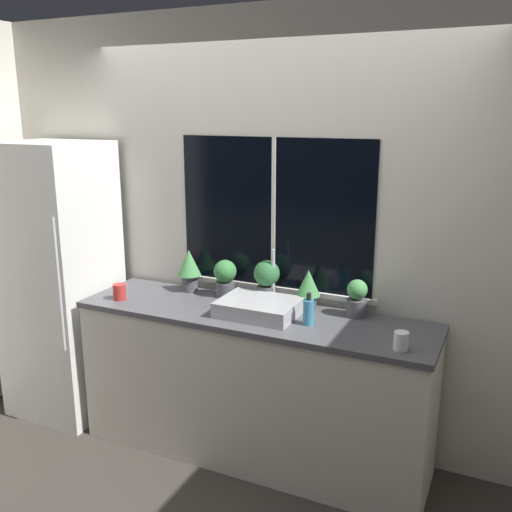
{
  "coord_description": "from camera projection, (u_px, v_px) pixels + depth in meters",
  "views": [
    {
      "loc": [
        1.36,
        -2.59,
        2.1
      ],
      "look_at": [
        0.02,
        0.28,
        1.28
      ],
      "focal_mm": 40.0,
      "sensor_mm": 36.0,
      "label": 1
    }
  ],
  "objects": [
    {
      "name": "ground_plane",
      "position": [
        232.0,
        477.0,
        3.36
      ],
      "size": [
        14.0,
        14.0,
        0.0
      ],
      "primitive_type": "plane",
      "color": "#38332D"
    },
    {
      "name": "wall_back",
      "position": [
        276.0,
        233.0,
        3.57
      ],
      "size": [
        8.0,
        0.09,
        2.7
      ],
      "color": "silver",
      "rests_on": "ground_plane"
    },
    {
      "name": "wall_left",
      "position": [
        104.0,
        194.0,
        5.18
      ],
      "size": [
        0.06,
        7.0,
        2.7
      ],
      "color": "silver",
      "rests_on": "ground_plane"
    },
    {
      "name": "counter",
      "position": [
        252.0,
        385.0,
        3.48
      ],
      "size": [
        2.16,
        0.58,
        0.93
      ],
      "color": "silver",
      "rests_on": "ground_plane"
    },
    {
      "name": "refrigerator",
      "position": [
        60.0,
        281.0,
        3.94
      ],
      "size": [
        0.66,
        0.62,
        1.9
      ],
      "color": "silver",
      "rests_on": "ground_plane"
    },
    {
      "name": "sink",
      "position": [
        259.0,
        307.0,
        3.33
      ],
      "size": [
        0.45,
        0.4,
        0.35
      ],
      "color": "#ADADB2",
      "rests_on": "counter"
    },
    {
      "name": "potted_plant_far_left",
      "position": [
        189.0,
        267.0,
        3.74
      ],
      "size": [
        0.16,
        0.16,
        0.28
      ],
      "color": "#4C4C51",
      "rests_on": "counter"
    },
    {
      "name": "potted_plant_left",
      "position": [
        225.0,
        277.0,
        3.64
      ],
      "size": [
        0.15,
        0.15,
        0.24
      ],
      "color": "#4C4C51",
      "rests_on": "counter"
    },
    {
      "name": "potted_plant_center",
      "position": [
        267.0,
        279.0,
        3.51
      ],
      "size": [
        0.16,
        0.16,
        0.27
      ],
      "color": "#4C4C51",
      "rests_on": "counter"
    },
    {
      "name": "potted_plant_right",
      "position": [
        308.0,
        287.0,
        3.4
      ],
      "size": [
        0.14,
        0.14,
        0.24
      ],
      "color": "#4C4C51",
      "rests_on": "counter"
    },
    {
      "name": "potted_plant_far_right",
      "position": [
        357.0,
        298.0,
        3.29
      ],
      "size": [
        0.12,
        0.12,
        0.22
      ],
      "color": "#4C4C51",
      "rests_on": "counter"
    },
    {
      "name": "soap_bottle",
      "position": [
        308.0,
        311.0,
        3.17
      ],
      "size": [
        0.06,
        0.06,
        0.18
      ],
      "color": "teal",
      "rests_on": "counter"
    },
    {
      "name": "mug_white",
      "position": [
        401.0,
        341.0,
        2.84
      ],
      "size": [
        0.08,
        0.08,
        0.09
      ],
      "color": "white",
      "rests_on": "counter"
    },
    {
      "name": "mug_red",
      "position": [
        120.0,
        292.0,
        3.59
      ],
      "size": [
        0.08,
        0.08,
        0.1
      ],
      "color": "#B72D28",
      "rests_on": "counter"
    }
  ]
}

